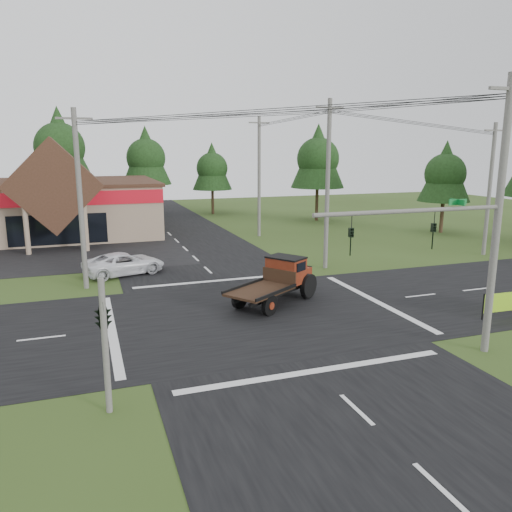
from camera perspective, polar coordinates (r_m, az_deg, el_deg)
name	(u,v)px	position (r m, az deg, el deg)	size (l,w,h in m)	color
ground	(255,315)	(25.42, -0.11, -6.72)	(120.00, 120.00, 0.00)	#304518
road_ns	(255,314)	(25.41, -0.11, -6.69)	(12.00, 120.00, 0.02)	black
road_ew	(255,314)	(25.41, -0.11, -6.69)	(120.00, 12.00, 0.02)	black
parking_apron	(2,258)	(42.98, -26.99, -0.21)	(28.00, 14.00, 0.02)	black
traffic_signal_mast	(460,249)	(20.81, 22.32, 0.74)	(8.12, 0.24, 7.00)	#595651
traffic_signal_corner	(102,304)	(16.12, -17.16, -5.31)	(0.53, 2.48, 4.40)	#595651
utility_pole_nr	(498,216)	(21.78, 25.92, 4.14)	(2.00, 0.30, 11.00)	#595651
utility_pole_nw	(80,199)	(30.87, -19.47, 6.19)	(2.00, 0.30, 10.50)	#595651
utility_pole_ne	(328,184)	(34.66, 8.18, 8.16)	(2.00, 0.30, 11.50)	#595651
utility_pole_far	(490,188)	(42.95, 25.14, 7.01)	(2.00, 0.30, 10.20)	#595651
utility_pole_n	(259,176)	(47.53, 0.36, 9.13)	(2.00, 0.30, 11.20)	#595651
tree_row_c	(59,145)	(63.78, -21.55, 11.74)	(7.28, 7.28, 13.13)	#332316
tree_row_d	(146,156)	(65.22, -12.47, 11.09)	(6.16, 6.16, 11.11)	#332316
tree_row_e	(212,167)	(64.75, -5.05, 10.13)	(5.04, 5.04, 9.09)	#332316
tree_side_ne	(318,157)	(58.74, 7.10, 11.20)	(6.16, 6.16, 11.11)	#332316
tree_side_e_near	(445,172)	(53.01, 20.82, 8.98)	(5.04, 5.04, 9.09)	#332316
antique_flatbed_truck	(274,282)	(26.79, 2.03, -2.98)	(2.25, 5.89, 2.46)	#5B1C0D
white_pickup	(124,263)	(34.41, -14.83, -0.83)	(2.45, 5.31, 1.48)	white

